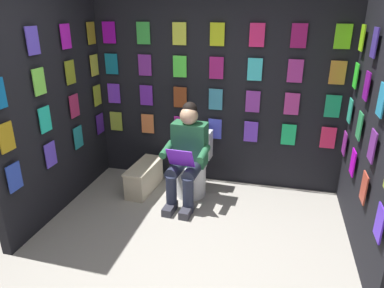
# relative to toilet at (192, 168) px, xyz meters

# --- Properties ---
(ground_plane) EXTENTS (30.00, 30.00, 0.00)m
(ground_plane) POSITION_rel_toilet_xyz_m (-0.21, 1.63, -0.33)
(ground_plane) COLOR #9E998E
(display_wall_back) EXTENTS (3.23, 0.14, 2.40)m
(display_wall_back) POSITION_rel_toilet_xyz_m (-0.21, -0.44, 0.88)
(display_wall_back) COLOR black
(display_wall_back) RESTS_ON ground
(display_wall_left) EXTENTS (0.14, 2.01, 2.40)m
(display_wall_left) POSITION_rel_toilet_xyz_m (-1.82, 0.62, 0.88)
(display_wall_left) COLOR black
(display_wall_left) RESTS_ON ground
(display_wall_right) EXTENTS (0.14, 2.01, 2.40)m
(display_wall_right) POSITION_rel_toilet_xyz_m (1.40, 0.62, 0.88)
(display_wall_right) COLOR black
(display_wall_right) RESTS_ON ground
(toilet) EXTENTS (0.41, 0.56, 0.77)m
(toilet) POSITION_rel_toilet_xyz_m (0.00, 0.00, 0.00)
(toilet) COLOR white
(toilet) RESTS_ON ground
(person_reading) EXTENTS (0.54, 0.70, 1.19)m
(person_reading) POSITION_rel_toilet_xyz_m (0.01, 0.23, 0.27)
(person_reading) COLOR #286B42
(person_reading) RESTS_ON ground
(comic_longbox_near) EXTENTS (0.30, 0.70, 0.35)m
(comic_longbox_near) POSITION_rel_toilet_xyz_m (0.60, 0.11, -0.15)
(comic_longbox_near) COLOR beige
(comic_longbox_near) RESTS_ON ground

